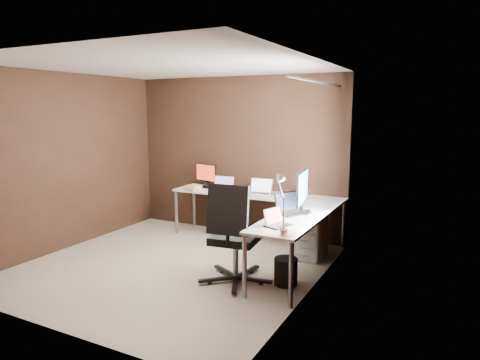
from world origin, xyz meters
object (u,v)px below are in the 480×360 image
monitor_left (206,174)px  laptop_black_big (291,209)px  desk_lamp (281,197)px  drawer_pedestal (308,235)px  office_chair (234,254)px  laptop_silver (260,191)px  laptop_black_small (276,222)px  monitor_right (302,189)px  laptop_white (223,188)px  book_stack (193,188)px  wastebasket (286,271)px

monitor_left → laptop_black_big: 2.10m
laptop_black_big → desk_lamp: size_ratio=0.77×
drawer_pedestal → office_chair: 1.33m
laptop_silver → laptop_black_small: bearing=-64.0°
laptop_black_big → office_chair: size_ratio=0.39×
monitor_right → desk_lamp: 0.94m
drawer_pedestal → laptop_black_big: laptop_black_big is taller
drawer_pedestal → laptop_white: size_ratio=1.72×
office_chair → monitor_left: bearing=122.5°
monitor_left → book_stack: (-0.06, -0.29, -0.18)m
laptop_silver → laptop_black_small: 1.74m
monitor_right → monitor_left: bearing=55.5°
laptop_black_big → monitor_right: bearing=-29.5°
monitor_right → wastebasket: monitor_right is taller
laptop_silver → wastebasket: (0.93, -1.33, -0.63)m
laptop_black_small → wastebasket: laptop_black_small is taller
laptop_silver → office_chair: (0.38, -1.55, -0.43)m
office_chair → wastebasket: size_ratio=3.80×
monitor_left → laptop_black_small: bearing=-26.2°
monitor_left → monitor_right: size_ratio=0.69×
book_stack → wastebasket: 2.41m
laptop_white → office_chair: office_chair is taller
laptop_black_small → monitor_left: bearing=66.5°
laptop_black_small → desk_lamp: desk_lamp is taller
monitor_left → drawer_pedestal: bearing=1.4°
laptop_white → laptop_silver: bearing=-7.2°
office_chair → laptop_black_small: bearing=-2.2°
laptop_black_big → office_chair: office_chair is taller
drawer_pedestal → laptop_black_big: bearing=-94.9°
monitor_right → office_chair: (-0.55, -0.74, -0.68)m
desk_lamp → wastebasket: 1.04m
laptop_white → book_stack: 0.47m
wastebasket → drawer_pedestal: bearing=93.9°
monitor_left → wastebasket: 2.57m
drawer_pedestal → monitor_right: size_ratio=0.95×
drawer_pedestal → book_stack: 2.01m
office_chair → book_stack: bearing=129.1°
monitor_right → laptop_black_small: monitor_right is taller
monitor_left → office_chair: (1.40, -1.68, -0.60)m
laptop_black_big → desk_lamp: bearing=-138.1°
monitor_right → laptop_black_small: bearing=166.9°
laptop_silver → office_chair: bearing=-80.4°
laptop_silver → office_chair: 1.66m
laptop_black_big → monitor_left: bearing=89.9°
book_stack → monitor_right: bearing=-17.9°
laptop_white → monitor_left: bearing=155.0°
monitor_right → laptop_silver: 1.26m
drawer_pedestal → office_chair: bearing=-111.1°
monitor_left → laptop_white: (0.38, -0.12, -0.17)m
laptop_silver → office_chair: office_chair is taller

